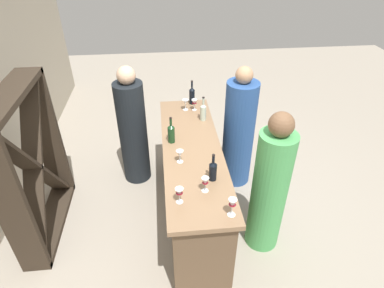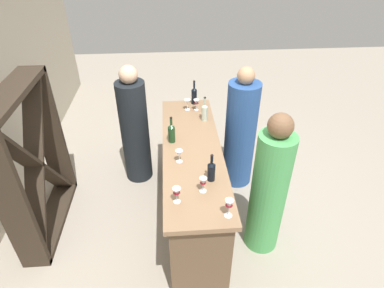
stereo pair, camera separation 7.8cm
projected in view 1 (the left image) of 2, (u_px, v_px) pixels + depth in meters
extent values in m
plane|color=#9E9384|center=(192.00, 213.00, 3.93)|extent=(12.00, 12.00, 0.00)
cube|color=brown|center=(192.00, 184.00, 3.67)|extent=(2.13, 0.54, 0.92)
cube|color=#8C6B4C|center=(192.00, 150.00, 3.40)|extent=(2.21, 0.62, 0.05)
cube|color=#33281E|center=(12.00, 210.00, 2.82)|extent=(0.06, 0.28, 1.68)
cube|color=#33281E|center=(48.00, 136.00, 3.80)|extent=(0.06, 0.28, 1.68)
cube|color=#33281E|center=(7.00, 96.00, 2.85)|extent=(1.25, 0.28, 0.06)
cube|color=#33281E|center=(52.00, 222.00, 3.77)|extent=(1.25, 0.28, 0.06)
cube|color=#33281E|center=(33.00, 168.00, 3.31)|extent=(1.16, 0.20, 1.59)
cube|color=#33281E|center=(33.00, 168.00, 3.31)|extent=(1.16, 0.20, 1.59)
cylinder|color=black|center=(213.00, 172.00, 2.92)|extent=(0.07, 0.07, 0.17)
cone|color=black|center=(213.00, 163.00, 2.86)|extent=(0.07, 0.07, 0.03)
cylinder|color=black|center=(213.00, 159.00, 2.84)|extent=(0.03, 0.03, 0.07)
cylinder|color=black|center=(214.00, 155.00, 2.81)|extent=(0.03, 0.03, 0.01)
cylinder|color=#193D1E|center=(171.00, 135.00, 3.43)|extent=(0.08, 0.08, 0.18)
cone|color=#193D1E|center=(171.00, 126.00, 3.37)|extent=(0.08, 0.08, 0.03)
cylinder|color=#193D1E|center=(171.00, 122.00, 3.34)|extent=(0.03, 0.03, 0.07)
cylinder|color=black|center=(171.00, 118.00, 3.31)|extent=(0.03, 0.03, 0.01)
cylinder|color=#B7C6B2|center=(203.00, 113.00, 3.81)|extent=(0.07, 0.07, 0.18)
cone|color=#B7C6B2|center=(203.00, 105.00, 3.75)|extent=(0.07, 0.07, 0.03)
cylinder|color=#B7C6B2|center=(203.00, 101.00, 3.72)|extent=(0.02, 0.02, 0.08)
cylinder|color=black|center=(203.00, 98.00, 3.70)|extent=(0.03, 0.03, 0.01)
cylinder|color=black|center=(192.00, 97.00, 4.17)|extent=(0.07, 0.07, 0.19)
cone|color=black|center=(192.00, 89.00, 4.10)|extent=(0.07, 0.07, 0.04)
cylinder|color=black|center=(192.00, 85.00, 4.07)|extent=(0.03, 0.03, 0.08)
cylinder|color=black|center=(192.00, 81.00, 4.04)|extent=(0.03, 0.03, 0.01)
cylinder|color=white|center=(231.00, 215.00, 2.60)|extent=(0.07, 0.07, 0.00)
cylinder|color=white|center=(232.00, 211.00, 2.58)|extent=(0.01, 0.01, 0.08)
cone|color=white|center=(232.00, 203.00, 2.53)|extent=(0.07, 0.07, 0.09)
cone|color=maroon|center=(232.00, 206.00, 2.55)|extent=(0.06, 0.06, 0.03)
cylinder|color=white|center=(194.00, 110.00, 4.07)|extent=(0.06, 0.06, 0.00)
cylinder|color=white|center=(194.00, 107.00, 4.05)|extent=(0.01, 0.01, 0.07)
cone|color=white|center=(194.00, 102.00, 4.01)|extent=(0.07, 0.07, 0.07)
cone|color=maroon|center=(194.00, 104.00, 4.02)|extent=(0.06, 0.06, 0.02)
cylinder|color=white|center=(205.00, 191.00, 2.84)|extent=(0.06, 0.06, 0.00)
cylinder|color=white|center=(205.00, 188.00, 2.82)|extent=(0.01, 0.01, 0.07)
cone|color=white|center=(205.00, 181.00, 2.78)|extent=(0.07, 0.07, 0.08)
cone|color=maroon|center=(205.00, 184.00, 2.79)|extent=(0.06, 0.06, 0.02)
cylinder|color=white|center=(186.00, 110.00, 4.08)|extent=(0.07, 0.07, 0.00)
cylinder|color=white|center=(186.00, 107.00, 4.05)|extent=(0.01, 0.01, 0.07)
cone|color=white|center=(185.00, 102.00, 4.02)|extent=(0.08, 0.08, 0.07)
cylinder|color=white|center=(180.00, 162.00, 3.18)|extent=(0.06, 0.06, 0.00)
cylinder|color=white|center=(180.00, 159.00, 3.16)|extent=(0.01, 0.01, 0.06)
cone|color=white|center=(180.00, 154.00, 3.13)|extent=(0.07, 0.07, 0.07)
cylinder|color=white|center=(180.00, 202.00, 2.72)|extent=(0.06, 0.06, 0.00)
cylinder|color=white|center=(180.00, 198.00, 2.70)|extent=(0.01, 0.01, 0.08)
cone|color=white|center=(179.00, 192.00, 2.66)|extent=(0.07, 0.07, 0.07)
cone|color=maroon|center=(179.00, 194.00, 2.67)|extent=(0.06, 0.06, 0.02)
cylinder|color=#284C8C|center=(239.00, 135.00, 4.07)|extent=(0.50, 0.50, 1.42)
sphere|color=tan|center=(244.00, 75.00, 3.62)|extent=(0.20, 0.20, 0.20)
cylinder|color=#4CA559|center=(269.00, 193.00, 3.21)|extent=(0.38, 0.38, 1.39)
sphere|color=brown|center=(281.00, 125.00, 2.76)|extent=(0.23, 0.23, 0.23)
cylinder|color=black|center=(133.00, 134.00, 4.12)|extent=(0.45, 0.45, 1.39)
sphere|color=#D8AD8C|center=(126.00, 75.00, 3.67)|extent=(0.22, 0.22, 0.22)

